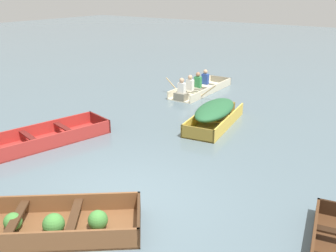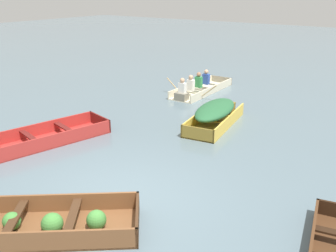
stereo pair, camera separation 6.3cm
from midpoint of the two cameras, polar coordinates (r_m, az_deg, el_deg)
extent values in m
plane|color=slate|center=(7.90, -7.80, -11.10)|extent=(80.00, 80.00, 0.00)
cube|color=brown|center=(7.28, -18.20, -14.85)|extent=(3.36, 3.04, 0.04)
cube|color=brown|center=(6.73, -19.56, -16.40)|extent=(2.63, 2.14, 0.40)
cube|color=brown|center=(7.65, -17.32, -11.29)|extent=(2.63, 2.14, 0.40)
cube|color=#3F2716|center=(6.95, -4.72, -13.84)|extent=(0.80, 0.97, 0.40)
cube|color=#3F2716|center=(7.27, -22.36, -12.84)|extent=(0.82, 0.96, 0.04)
cube|color=#3F2716|center=(7.02, -14.38, -13.13)|extent=(0.82, 0.96, 0.04)
sphere|color=#428438|center=(7.38, -22.80, -13.28)|extent=(0.32, 0.32, 0.32)
sphere|color=#428438|center=(7.02, -17.29, -14.09)|extent=(0.38, 0.38, 0.38)
sphere|color=#428438|center=(6.96, -10.90, -13.90)|extent=(0.36, 0.36, 0.36)
cube|color=#E5BC47|center=(11.96, 6.91, 0.25)|extent=(1.47, 3.05, 0.04)
cube|color=#E5BC47|center=(12.05, 4.76, 1.40)|extent=(0.51, 2.90, 0.40)
cube|color=#E5BC47|center=(11.76, 9.18, 0.71)|extent=(0.51, 2.90, 0.40)
cube|color=olive|center=(10.63, 4.34, -1.23)|extent=(1.02, 0.21, 0.40)
cube|color=olive|center=(13.05, 8.84, 2.81)|extent=(0.51, 0.43, 0.36)
cube|color=olive|center=(12.26, 7.65, 2.10)|extent=(0.94, 0.30, 0.04)
cube|color=olive|center=(11.47, 6.23, 0.88)|extent=(0.94, 0.30, 0.04)
ellipsoid|color=#286038|center=(11.80, 7.01, 2.51)|extent=(1.34, 2.52, 0.39)
cube|color=#AD2D28|center=(11.12, -17.95, -2.20)|extent=(1.93, 3.62, 0.04)
cube|color=#AD2D28|center=(10.58, -16.82, -2.19)|extent=(0.86, 3.36, 0.40)
cube|color=#AD2D28|center=(11.54, -19.17, -0.57)|extent=(0.86, 3.36, 0.40)
cube|color=maroon|center=(11.76, -10.53, 0.63)|extent=(1.14, 0.32, 0.40)
cube|color=maroon|center=(10.85, -20.58, -1.50)|extent=(1.07, 0.40, 0.04)
cube|color=maroon|center=(11.21, -15.71, -0.24)|extent=(1.07, 0.40, 0.04)
cube|color=#4C2D19|center=(6.80, 20.94, -16.49)|extent=(0.53, 2.48, 0.34)
cube|color=beige|center=(15.79, 4.97, 5.30)|extent=(1.13, 3.59, 0.04)
cube|color=beige|center=(15.53, 6.61, 5.51)|extent=(0.13, 3.57, 0.32)
cube|color=beige|center=(15.99, 3.41, 6.05)|extent=(0.13, 3.57, 0.32)
cube|color=gray|center=(17.27, 7.86, 6.97)|extent=(1.05, 0.07, 0.32)
cube|color=gray|center=(14.41, 1.86, 4.54)|extent=(0.48, 0.37, 0.29)
cube|color=gray|center=(15.28, 4.01, 5.67)|extent=(0.95, 0.18, 0.04)
cube|color=gray|center=(16.19, 5.93, 6.44)|extent=(0.95, 0.18, 0.04)
cube|color=#2D4CA5|center=(15.95, 5.57, 7.13)|extent=(0.28, 0.19, 0.44)
sphere|color=tan|center=(15.88, 5.61, 8.25)|extent=(0.18, 0.18, 0.18)
cube|color=#338C4C|center=(15.41, 4.45, 6.70)|extent=(0.28, 0.19, 0.44)
sphere|color=#9E7051|center=(15.34, 4.48, 7.86)|extent=(0.18, 0.18, 0.18)
cube|color=white|center=(14.89, 3.25, 6.24)|extent=(0.28, 0.19, 0.44)
sphere|color=tan|center=(14.81, 3.28, 7.44)|extent=(0.18, 0.18, 0.18)
cube|color=white|center=(14.37, 1.97, 5.74)|extent=(0.28, 0.19, 0.44)
sphere|color=tan|center=(14.29, 1.98, 6.98)|extent=(0.18, 0.18, 0.18)
cylinder|color=tan|center=(14.52, 6.05, 5.35)|extent=(0.64, 0.06, 0.55)
cylinder|color=tan|center=(15.34, 0.58, 6.27)|extent=(0.64, 0.06, 0.55)
camera|label=1|loc=(0.03, -90.17, -0.06)|focal=40.00mm
camera|label=2|loc=(0.03, 89.83, 0.06)|focal=40.00mm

